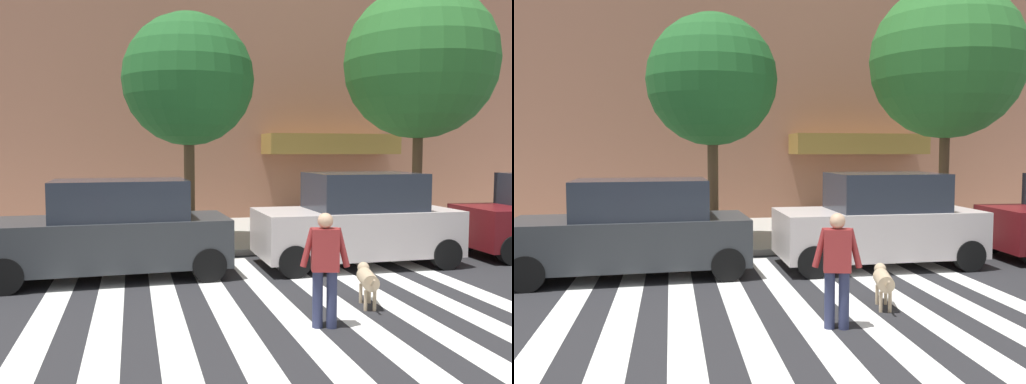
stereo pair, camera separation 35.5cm
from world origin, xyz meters
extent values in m
plane|color=#232326|center=(0.00, 6.54, 0.00)|extent=(160.00, 160.00, 0.00)
cube|color=#A29E95|center=(0.00, 16.09, 0.07)|extent=(80.00, 6.00, 0.15)
cube|color=silver|center=(-1.46, 6.54, 0.00)|extent=(0.45, 12.49, 0.01)
cube|color=silver|center=(-0.56, 6.54, 0.00)|extent=(0.45, 12.49, 0.01)
cube|color=silver|center=(0.34, 6.54, 0.00)|extent=(0.45, 12.49, 0.01)
cube|color=silver|center=(1.24, 6.54, 0.00)|extent=(0.45, 12.49, 0.01)
cube|color=silver|center=(2.14, 6.54, 0.00)|extent=(0.45, 12.49, 0.01)
cube|color=olive|center=(4.86, 18.49, 2.75)|extent=(4.70, 1.60, 0.70)
cube|color=#2E3134|center=(-2.38, 11.54, 0.71)|extent=(4.61, 1.97, 0.93)
cube|color=#232833|center=(-2.20, 11.55, 1.56)|extent=(2.61, 1.70, 0.76)
cylinder|color=black|center=(-4.16, 10.65, 0.33)|extent=(0.67, 0.24, 0.66)
cylinder|color=black|center=(-4.20, 12.34, 0.33)|extent=(0.67, 0.24, 0.66)
cylinder|color=black|center=(-0.56, 10.74, 0.33)|extent=(0.67, 0.24, 0.66)
cylinder|color=black|center=(-0.60, 12.44, 0.33)|extent=(0.67, 0.24, 0.66)
cube|color=beige|center=(2.79, 11.54, 0.74)|extent=(4.32, 1.92, 0.98)
cube|color=#232833|center=(2.96, 11.54, 1.63)|extent=(2.33, 1.69, 0.80)
cylinder|color=black|center=(1.11, 10.67, 0.33)|extent=(0.66, 0.22, 0.66)
cylinder|color=black|center=(1.11, 12.42, 0.33)|extent=(0.66, 0.22, 0.66)
cylinder|color=black|center=(4.47, 10.66, 0.33)|extent=(0.66, 0.22, 0.66)
cylinder|color=black|center=(4.47, 12.42, 0.33)|extent=(0.66, 0.22, 0.66)
cylinder|color=black|center=(6.13, 10.74, 0.33)|extent=(0.67, 0.24, 0.66)
cylinder|color=black|center=(6.19, 12.47, 0.33)|extent=(0.67, 0.24, 0.66)
cylinder|color=#4C3823|center=(-0.56, 14.12, 1.76)|extent=(0.27, 0.27, 3.22)
sphere|color=#1E5623|center=(-0.56, 14.12, 4.27)|extent=(3.26, 3.26, 3.26)
cylinder|color=#4C3823|center=(5.69, 14.01, 1.96)|extent=(0.27, 0.27, 3.62)
sphere|color=#286628|center=(5.69, 14.01, 4.90)|extent=(4.12, 4.12, 4.12)
cylinder|color=#282D4C|center=(0.56, 7.77, 0.41)|extent=(0.18, 0.18, 0.82)
cylinder|color=#282D4C|center=(0.76, 7.72, 0.41)|extent=(0.18, 0.18, 0.82)
cube|color=maroon|center=(0.66, 7.75, 1.12)|extent=(0.43, 0.33, 0.60)
cylinder|color=maroon|center=(0.43, 7.81, 1.15)|extent=(0.24, 0.14, 0.57)
cylinder|color=maroon|center=(0.89, 7.69, 1.15)|extent=(0.24, 0.14, 0.57)
sphere|color=tan|center=(0.66, 7.75, 1.53)|extent=(0.27, 0.27, 0.22)
cylinder|color=tan|center=(1.69, 8.54, 0.45)|extent=(0.40, 0.66, 0.26)
sphere|color=tan|center=(1.79, 8.92, 0.55)|extent=(0.24, 0.24, 0.20)
cylinder|color=tan|center=(1.59, 8.15, 0.50)|extent=(0.09, 0.24, 0.16)
cylinder|color=tan|center=(1.68, 8.77, 0.16)|extent=(0.07, 0.07, 0.32)
cylinder|color=tan|center=(1.81, 8.73, 0.16)|extent=(0.07, 0.07, 0.32)
cylinder|color=tan|center=(1.57, 8.35, 0.16)|extent=(0.07, 0.07, 0.32)
cylinder|color=tan|center=(1.71, 8.32, 0.16)|extent=(0.07, 0.07, 0.32)
camera|label=1|loc=(-1.96, 0.84, 2.50)|focal=37.11mm
camera|label=2|loc=(-1.61, 0.76, 2.50)|focal=37.11mm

